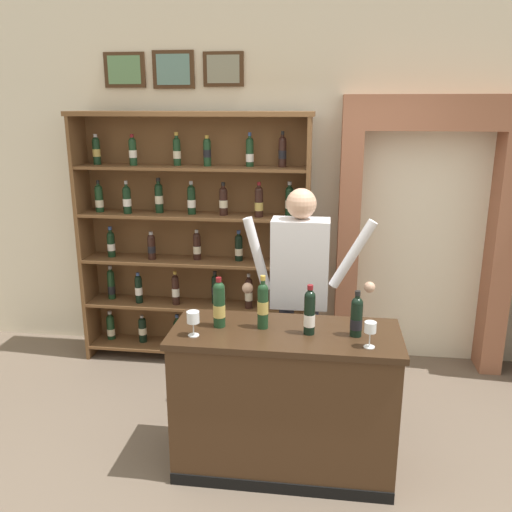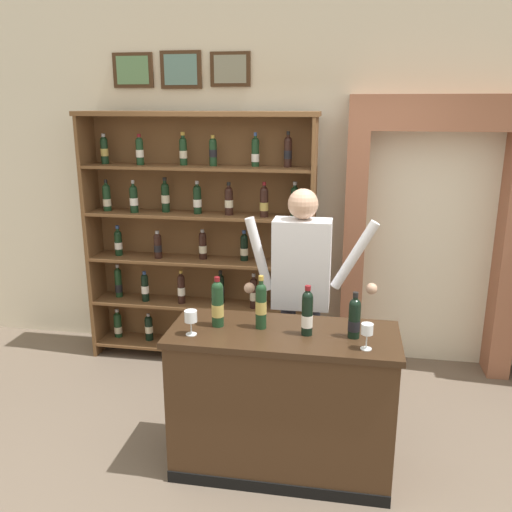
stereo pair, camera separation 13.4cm
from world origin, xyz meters
TOP-DOWN VIEW (x-y plane):
  - ground_plane at (0.00, 0.00)m, footprint 14.00×14.00m
  - back_wall at (-0.00, 1.85)m, footprint 12.00×0.19m
  - wine_shelf at (-0.81, 1.50)m, footprint 2.08×0.36m
  - archway_doorway at (1.18, 1.72)m, footprint 1.47×0.45m
  - tasting_counter at (0.12, -0.00)m, footprint 1.41×0.59m
  - shopkeeper at (0.17, 0.64)m, footprint 0.96×0.22m
  - tasting_bottle_bianco at (-0.29, 0.02)m, footprint 0.08×0.08m
  - tasting_bottle_rosso at (-0.02, 0.03)m, footprint 0.07×0.07m
  - tasting_bottle_grappa at (0.27, -0.02)m, footprint 0.07×0.07m
  - tasting_bottle_riserva at (0.55, -0.01)m, footprint 0.07×0.07m
  - wine_glass_right at (0.62, -0.17)m, footprint 0.07×0.07m
  - wine_glass_spare at (-0.42, -0.14)m, footprint 0.08×0.08m

SIDE VIEW (x-z plane):
  - ground_plane at x=0.00m, z-range -0.02..0.00m
  - tasting_counter at x=0.12m, z-range 0.00..0.96m
  - wine_glass_spare at x=-0.42m, z-range 0.99..1.14m
  - wine_glass_right at x=0.62m, z-range 0.99..1.15m
  - shopkeeper at x=0.17m, z-range 0.21..1.95m
  - tasting_bottle_riserva at x=0.55m, z-range 0.94..1.22m
  - tasting_bottle_grappa at x=0.27m, z-range 0.94..1.25m
  - tasting_bottle_bianco at x=-0.29m, z-range 0.94..1.27m
  - tasting_bottle_rosso at x=-0.02m, z-range 0.94..1.28m
  - wine_shelf at x=-0.81m, z-range 0.06..2.30m
  - archway_doorway at x=1.18m, z-range 0.15..2.53m
  - back_wall at x=0.00m, z-range 0.00..3.42m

